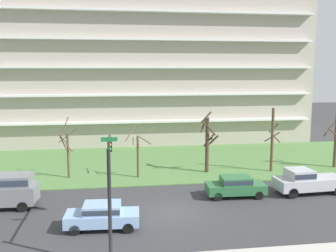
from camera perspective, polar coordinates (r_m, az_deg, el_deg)
The scene contains 12 objects.
ground at distance 26.25m, azimuth 0.72°, elevation -12.79°, with size 160.00×160.00×0.00m, color #38383A.
grass_lawn_strip at distance 39.51m, azimuth -2.44°, elevation -5.45°, with size 80.00×16.00×0.08m, color #547F42.
apartment_building at distance 53.15m, azimuth -4.13°, elevation 8.69°, with size 43.51×14.64×19.57m.
tree_far_left at distance 34.52m, azimuth -14.80°, elevation -3.59°, with size 1.59×1.63×5.41m.
tree_left at distance 33.63m, azimuth -4.55°, elevation -4.07°, with size 2.31×2.30×4.61m.
tree_center at distance 35.35m, azimuth 5.94°, elevation -2.43°, with size 1.77×1.81×5.69m.
tree_right at distance 36.68m, azimuth 15.33°, elevation -1.97°, with size 1.55×1.58×6.02m.
tree_far_right at distance 40.22m, azimuth 23.83°, elevation -1.55°, with size 1.86×2.18×6.21m.
sedan_blue_near_left at distance 23.80m, azimuth -9.78°, elevation -12.95°, with size 4.50×2.05×1.57m.
sedan_green_center_right at distance 29.44m, azimuth 10.07°, elevation -8.76°, with size 4.47×1.97×1.57m.
pickup_silver_near_right at distance 31.60m, azimuth 20.05°, elevation -7.68°, with size 5.50×2.28×1.95m.
traffic_signal_mast at distance 20.47m, azimuth -8.72°, elevation -7.05°, with size 0.90×6.06×5.85m.
Camera 1 is at (-3.80, -24.18, 9.48)m, focal length 40.79 mm.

